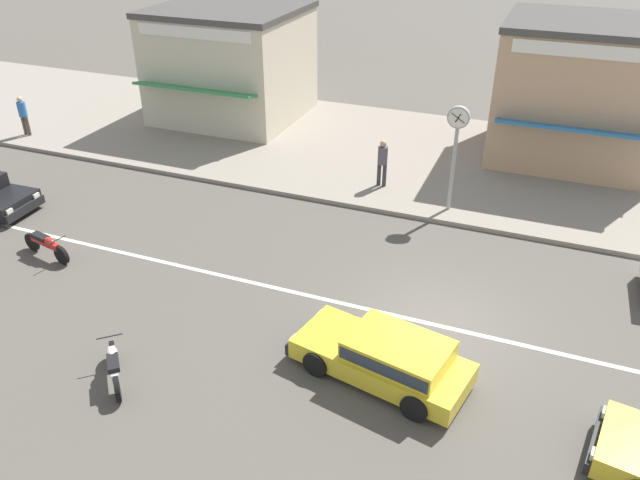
{
  "coord_description": "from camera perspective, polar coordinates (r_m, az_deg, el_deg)",
  "views": [
    {
      "loc": [
        1.79,
        -12.44,
        9.58
      ],
      "look_at": [
        -3.76,
        1.56,
        0.8
      ],
      "focal_mm": 35.0,
      "sensor_mm": 36.0,
      "label": 1
    }
  ],
  "objects": [
    {
      "name": "ground_plane",
      "position": [
        15.8,
        10.74,
        -7.7
      ],
      "size": [
        160.0,
        160.0,
        0.0
      ],
      "primitive_type": "plane",
      "color": "#544F47"
    },
    {
      "name": "lane_centre_stripe",
      "position": [
        15.8,
        10.74,
        -7.69
      ],
      "size": [
        50.4,
        0.14,
        0.01
      ],
      "primitive_type": "cube",
      "color": "silver",
      "rests_on": "ground"
    },
    {
      "name": "kerb_strip",
      "position": [
        24.61,
        15.82,
        6.35
      ],
      "size": [
        68.0,
        10.0,
        0.15
      ],
      "primitive_type": "cube",
      "color": "gray",
      "rests_on": "ground"
    },
    {
      "name": "hatchback_yellow_2",
      "position": [
        13.83,
        6.15,
        -10.52
      ],
      "size": [
        4.22,
        2.35,
        1.1
      ],
      "color": "yellow",
      "rests_on": "ground"
    },
    {
      "name": "motorcycle_0",
      "position": [
        19.63,
        -23.78,
        -0.37
      ],
      "size": [
        1.9,
        0.65,
        0.8
      ],
      "color": "black",
      "rests_on": "ground"
    },
    {
      "name": "motorcycle_1",
      "position": [
        14.5,
        -18.31,
        -10.8
      ],
      "size": [
        1.26,
        1.4,
        0.8
      ],
      "color": "black",
      "rests_on": "ground"
    },
    {
      "name": "street_clock",
      "position": [
        19.91,
        12.41,
        9.52
      ],
      "size": [
        0.68,
        0.22,
        3.47
      ],
      "color": "#9E9EA3",
      "rests_on": "kerb_strip"
    },
    {
      "name": "pedestrian_mid_kerb",
      "position": [
        29.18,
        -25.53,
        10.44
      ],
      "size": [
        0.34,
        0.34,
        1.64
      ],
      "color": "#4C4238",
      "rests_on": "kerb_strip"
    },
    {
      "name": "pedestrian_by_shop",
      "position": [
        21.82,
        5.73,
        7.32
      ],
      "size": [
        0.34,
        0.34,
        1.68
      ],
      "color": "#333338",
      "rests_on": "kerb_strip"
    },
    {
      "name": "shopfront_corner_warung",
      "position": [
        25.68,
        22.7,
        12.46
      ],
      "size": [
        5.92,
        5.94,
        5.11
      ],
      "color": "tan",
      "rests_on": "kerb_strip"
    },
    {
      "name": "shopfront_mid_block",
      "position": [
        28.73,
        -8.13,
        15.74
      ],
      "size": [
        6.05,
        6.41,
        4.74
      ],
      "color": "beige",
      "rests_on": "kerb_strip"
    }
  ]
}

